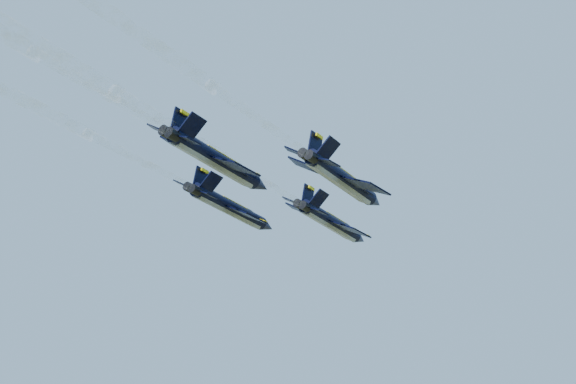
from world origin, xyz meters
The scene contains 5 objects.
jet_lead centered at (3.91, 13.48, 98.77)m, with size 12.89×18.44×6.57m.
jet_left centered at (-5.26, 1.52, 98.77)m, with size 12.89×18.44×6.57m.
jet_right centered at (12.09, -1.25, 98.77)m, with size 12.89×18.44×6.57m.
jet_slot centered at (2.12, -13.12, 98.77)m, with size 12.89×18.44×6.57m.
smoke_trail_lead centered at (-1.42, -38.55, 98.80)m, with size 9.15×67.97×3.07m.
Camera 1 is at (43.42, -74.84, 68.23)m, focal length 45.00 mm.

